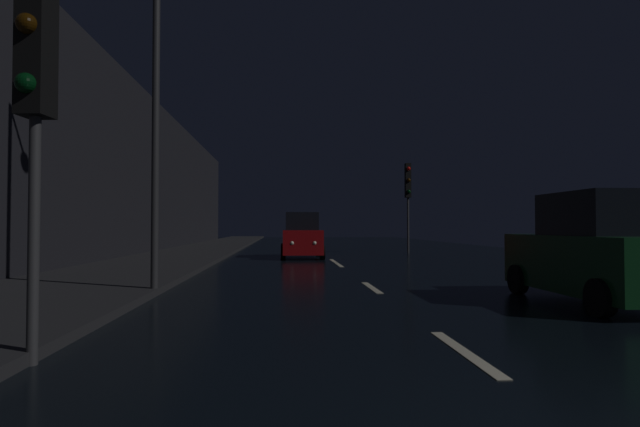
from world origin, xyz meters
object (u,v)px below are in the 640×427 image
traffic_light_near_left (35,60)px  streetlamp_overhead (175,45)px  traffic_light_far_right (408,188)px  car_parked_right_near (597,253)px  car_approaching_headlights (302,237)px

traffic_light_near_left → streetlamp_overhead: streetlamp_overhead is taller
traffic_light_far_right → streetlamp_overhead: 18.79m
traffic_light_near_left → car_parked_right_near: (8.76, 3.74, -2.32)m
streetlamp_overhead → car_parked_right_near: 9.74m
car_parked_right_near → streetlamp_overhead: bearing=77.9°
streetlamp_overhead → car_parked_right_near: (8.45, -1.81, -4.49)m
traffic_light_far_right → car_approaching_headlights: 7.40m
traffic_light_far_right → streetlamp_overhead: size_ratio=0.59×
traffic_light_far_right → streetlamp_overhead: streetlamp_overhead is taller
traffic_light_far_right → traffic_light_near_left: 23.80m
streetlamp_overhead → car_parked_right_near: streetlamp_overhead is taller
traffic_light_near_left → car_approaching_headlights: 18.88m
traffic_light_far_right → car_approaching_headlights: bearing=-60.0°
traffic_light_far_right → traffic_light_near_left: traffic_light_far_right is taller
traffic_light_far_right → car_parked_right_near: bearing=-2.0°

